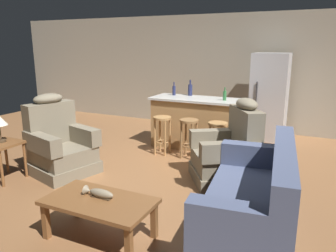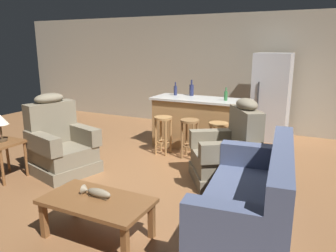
# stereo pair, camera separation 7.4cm
# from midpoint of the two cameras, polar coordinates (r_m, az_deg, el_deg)

# --- Properties ---
(ground_plane) EXTENTS (12.00, 12.00, 0.00)m
(ground_plane) POSITION_cam_midpoint_polar(r_m,az_deg,el_deg) (5.16, 0.41, -7.81)
(ground_plane) COLOR brown
(back_wall) EXTENTS (12.00, 0.05, 2.60)m
(back_wall) POSITION_cam_midpoint_polar(r_m,az_deg,el_deg) (7.75, 10.72, 9.17)
(back_wall) COLOR #A89E89
(back_wall) RESTS_ON ground_plane
(coffee_table) EXTENTS (1.10, 0.60, 0.42)m
(coffee_table) POSITION_cam_midpoint_polar(r_m,az_deg,el_deg) (3.43, -11.67, -13.22)
(coffee_table) COLOR brown
(coffee_table) RESTS_ON ground_plane
(fish_figurine) EXTENTS (0.34, 0.10, 0.10)m
(fish_figurine) POSITION_cam_midpoint_polar(r_m,az_deg,el_deg) (3.44, -11.77, -11.28)
(fish_figurine) COLOR #4C3823
(fish_figurine) RESTS_ON coffee_table
(couch) EXTENTS (1.05, 1.98, 0.94)m
(couch) POSITION_cam_midpoint_polar(r_m,az_deg,el_deg) (3.58, 15.03, -12.62)
(couch) COLOR #4C5675
(couch) RESTS_ON ground_plane
(recliner_near_lamp) EXTENTS (1.04, 1.04, 1.20)m
(recliner_near_lamp) POSITION_cam_midpoint_polar(r_m,az_deg,el_deg) (5.27, -17.88, -3.17)
(recliner_near_lamp) COLOR #756B56
(recliner_near_lamp) RESTS_ON ground_plane
(recliner_near_island) EXTENTS (1.16, 1.16, 1.20)m
(recliner_near_island) POSITION_cam_midpoint_polar(r_m,az_deg,el_deg) (4.74, 11.03, -4.64)
(recliner_near_island) COLOR #756B56
(recliner_near_island) RESTS_ON ground_plane
(end_table) EXTENTS (0.48, 0.48, 0.56)m
(end_table) POSITION_cam_midpoint_polar(r_m,az_deg,el_deg) (5.28, -26.38, -3.50)
(end_table) COLOR brown
(end_table) RESTS_ON ground_plane
(table_lamp) EXTENTS (0.24, 0.24, 0.41)m
(table_lamp) POSITION_cam_midpoint_polar(r_m,az_deg,el_deg) (5.21, -26.91, 0.86)
(table_lamp) COLOR #4C3823
(table_lamp) RESTS_ON end_table
(kitchen_island) EXTENTS (1.80, 0.70, 0.95)m
(kitchen_island) POSITION_cam_midpoint_polar(r_m,az_deg,el_deg) (6.20, 5.88, 0.50)
(kitchen_island) COLOR #AD7F4C
(kitchen_island) RESTS_ON ground_plane
(bar_stool_left) EXTENTS (0.32, 0.32, 0.68)m
(bar_stool_left) POSITION_cam_midpoint_polar(r_m,az_deg,el_deg) (5.82, -0.48, -0.39)
(bar_stool_left) COLOR #A87A47
(bar_stool_left) RESTS_ON ground_plane
(bar_stool_middle) EXTENTS (0.32, 0.32, 0.68)m
(bar_stool_middle) POSITION_cam_midpoint_polar(r_m,az_deg,el_deg) (5.62, 4.16, -0.96)
(bar_stool_middle) COLOR olive
(bar_stool_middle) RESTS_ON ground_plane
(bar_stool_right) EXTENTS (0.32, 0.32, 0.68)m
(bar_stool_right) POSITION_cam_midpoint_polar(r_m,az_deg,el_deg) (5.45, 9.12, -1.56)
(bar_stool_right) COLOR #A87A47
(bar_stool_right) RESTS_ON ground_plane
(refrigerator) EXTENTS (0.70, 0.69, 1.76)m
(refrigerator) POSITION_cam_midpoint_polar(r_m,az_deg,el_deg) (7.01, 17.80, 4.81)
(refrigerator) COLOR #B7B7BC
(refrigerator) RESTS_ON ground_plane
(bottle_tall_green) EXTENTS (0.06, 0.06, 0.23)m
(bottle_tall_green) POSITION_cam_midpoint_polar(r_m,az_deg,el_deg) (5.93, 10.38, 5.24)
(bottle_tall_green) COLOR #2D6B38
(bottle_tall_green) RESTS_ON kitchen_island
(bottle_short_amber) EXTENTS (0.06, 0.06, 0.26)m
(bottle_short_amber) POSITION_cam_midpoint_polar(r_m,az_deg,el_deg) (6.45, 1.63, 6.24)
(bottle_short_amber) COLOR #23284C
(bottle_short_amber) RESTS_ON kitchen_island
(bottle_wine_dark) EXTENTS (0.08, 0.08, 0.31)m
(bottle_wine_dark) POSITION_cam_midpoint_polar(r_m,az_deg,el_deg) (6.41, 4.45, 6.32)
(bottle_wine_dark) COLOR #23284C
(bottle_wine_dark) RESTS_ON kitchen_island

